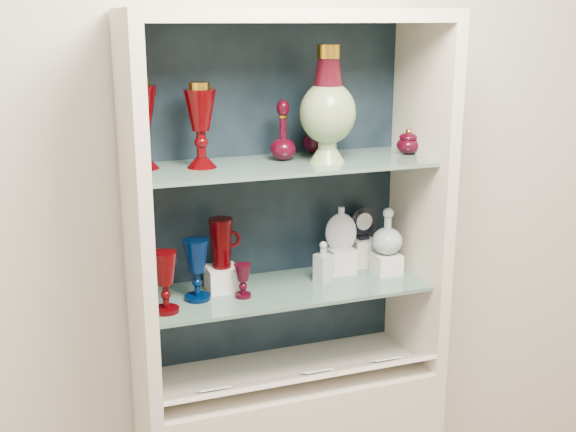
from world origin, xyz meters
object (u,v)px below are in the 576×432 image
object	(u,v)px
clear_square_bottle	(323,262)
cameo_medallion	(363,223)
pedestal_lamp_right	(201,125)
lidded_bowl	(408,141)
flat_flask	(341,227)
ruby_pitcher	(221,243)
ruby_decanter_b	(317,121)
cobalt_goblet	(197,270)
pedestal_lamp_left	(141,124)
ruby_goblet_tall	(165,282)
ruby_goblet_small	(243,281)
clear_round_decanter	(387,232)
enamel_urn	(328,104)
ruby_decanter_a	(283,127)

from	to	relation	value
clear_square_bottle	cameo_medallion	xyz separation A→B (m)	(0.20, 0.11, 0.09)
pedestal_lamp_right	lidded_bowl	bearing A→B (deg)	-0.88
flat_flask	ruby_pitcher	bearing A→B (deg)	-159.73
ruby_decanter_b	cobalt_goblet	xyz separation A→B (m)	(-0.45, -0.11, -0.43)
pedestal_lamp_left	lidded_bowl	xyz separation A→B (m)	(0.88, -0.05, -0.09)
clear_square_bottle	ruby_goblet_tall	bearing A→B (deg)	-172.01
pedestal_lamp_right	ruby_goblet_small	bearing A→B (deg)	-26.63
flat_flask	ruby_goblet_small	bearing A→B (deg)	-147.58
pedestal_lamp_right	ruby_decanter_b	size ratio (longest dim) A/B	1.17
cobalt_goblet	cameo_medallion	bearing A→B (deg)	10.50
flat_flask	clear_round_decanter	xyz separation A→B (m)	(0.15, -0.06, -0.02)
ruby_decanter_b	flat_flask	world-z (taller)	ruby_decanter_b
flat_flask	cameo_medallion	world-z (taller)	flat_flask
enamel_urn	ruby_decanter_b	xyz separation A→B (m)	(0.02, 0.14, -0.07)
ruby_decanter_b	cameo_medallion	xyz separation A→B (m)	(0.18, 0.00, -0.37)
ruby_goblet_tall	clear_round_decanter	world-z (taller)	clear_round_decanter
cobalt_goblet	ruby_goblet_tall	size ratio (longest dim) A/B	1.04
ruby_decanter_b	flat_flask	bearing A→B (deg)	-24.54
pedestal_lamp_left	flat_flask	distance (m)	0.77
clear_square_bottle	enamel_urn	bearing A→B (deg)	-99.31
pedestal_lamp_right	ruby_pitcher	xyz separation A→B (m)	(0.06, 0.03, -0.39)
ruby_decanter_b	ruby_pitcher	world-z (taller)	ruby_decanter_b
cobalt_goblet	cameo_medallion	xyz separation A→B (m)	(0.63, 0.12, 0.06)
enamel_urn	ruby_goblet_tall	distance (m)	0.74
pedestal_lamp_left	pedestal_lamp_right	xyz separation A→B (m)	(0.17, -0.04, -0.01)
ruby_decanter_a	ruby_decanter_b	xyz separation A→B (m)	(0.14, 0.06, 0.00)
ruby_goblet_small	enamel_urn	bearing A→B (deg)	0.93
ruby_decanter_a	flat_flask	distance (m)	0.43
ruby_goblet_tall	clear_round_decanter	xyz separation A→B (m)	(0.79, 0.08, 0.05)
cobalt_goblet	clear_round_decanter	xyz separation A→B (m)	(0.68, 0.02, 0.05)
cobalt_goblet	cameo_medallion	world-z (taller)	cameo_medallion
ruby_goblet_tall	ruby_goblet_small	size ratio (longest dim) A/B	1.73
lidded_bowl	cameo_medallion	bearing A→B (deg)	135.96
flat_flask	clear_round_decanter	bearing A→B (deg)	-5.37
ruby_decanter_b	ruby_goblet_tall	size ratio (longest dim) A/B	1.16
ruby_decanter_b	flat_flask	xyz separation A→B (m)	(0.08, -0.04, -0.36)
cobalt_goblet	clear_square_bottle	size ratio (longest dim) A/B	1.37
lidded_bowl	enamel_urn	bearing A→B (deg)	-172.91
ruby_decanter_a	cobalt_goblet	world-z (taller)	ruby_decanter_a
pedestal_lamp_left	enamel_urn	xyz separation A→B (m)	(0.57, -0.09, 0.05)
ruby_goblet_tall	cameo_medallion	world-z (taller)	cameo_medallion
ruby_decanter_a	clear_round_decanter	world-z (taller)	ruby_decanter_a
pedestal_lamp_right	lidded_bowl	xyz separation A→B (m)	(0.71, -0.01, -0.09)
clear_square_bottle	clear_round_decanter	world-z (taller)	clear_round_decanter
cobalt_goblet	flat_flask	bearing A→B (deg)	8.38
ruby_decanter_a	ruby_goblet_tall	xyz separation A→B (m)	(-0.42, -0.12, -0.43)
enamel_urn	ruby_decanter_b	world-z (taller)	enamel_urn
pedestal_lamp_right	clear_round_decanter	xyz separation A→B (m)	(0.64, -0.01, -0.40)
ruby_pitcher	cameo_medallion	world-z (taller)	ruby_pitcher
ruby_decanter_b	ruby_pitcher	xyz separation A→B (m)	(-0.35, -0.06, -0.37)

